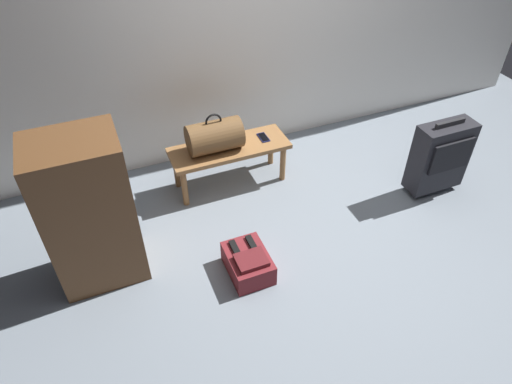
% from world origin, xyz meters
% --- Properties ---
extents(ground_plane, '(6.60, 6.60, 0.00)m').
position_xyz_m(ground_plane, '(0.00, 0.00, 0.00)').
color(ground_plane, slate).
extents(bench, '(1.00, 0.36, 0.38)m').
position_xyz_m(bench, '(-0.52, 1.04, 0.32)').
color(bench, olive).
rests_on(bench, ground).
extents(duffel_bag_brown, '(0.44, 0.26, 0.34)m').
position_xyz_m(duffel_bag_brown, '(-0.64, 1.04, 0.51)').
color(duffel_bag_brown, brown).
rests_on(duffel_bag_brown, bench).
extents(cell_phone, '(0.07, 0.14, 0.01)m').
position_xyz_m(cell_phone, '(-0.21, 1.05, 0.39)').
color(cell_phone, '#191E4C').
rests_on(cell_phone, bench).
extents(suitcase_upright_charcoal, '(0.48, 0.22, 0.69)m').
position_xyz_m(suitcase_upright_charcoal, '(1.05, 0.29, 0.35)').
color(suitcase_upright_charcoal, black).
rests_on(suitcase_upright_charcoal, ground).
extents(backpack_maroon, '(0.28, 0.38, 0.21)m').
position_xyz_m(backpack_maroon, '(-0.75, 0.04, 0.09)').
color(backpack_maroon, maroon).
rests_on(backpack_maroon, ground).
extents(side_cabinet, '(0.56, 0.44, 1.10)m').
position_xyz_m(side_cabinet, '(-1.68, 0.45, 0.55)').
color(side_cabinet, brown).
rests_on(side_cabinet, ground).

